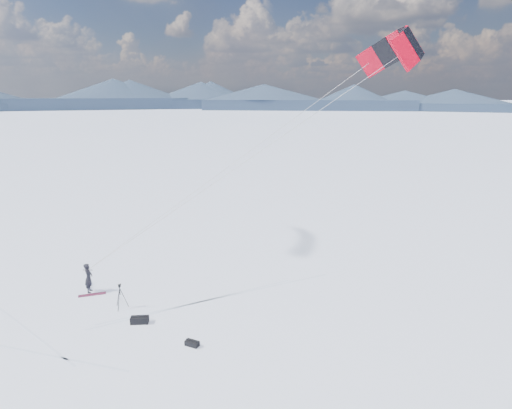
# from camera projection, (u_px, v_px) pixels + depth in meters

# --- Properties ---
(ground) EXTENTS (1800.00, 1800.00, 0.00)m
(ground) POSITION_uv_depth(u_px,v_px,m) (111.00, 316.00, 20.99)
(ground) COLOR white
(horizon_hills) EXTENTS (704.84, 706.81, 9.56)m
(horizon_hills) POSITION_uv_depth(u_px,v_px,m) (104.00, 238.00, 19.97)
(horizon_hills) COLOR #1D2C3E
(horizon_hills) RESTS_ON ground
(snow_tracks) EXTENTS (13.93, 9.84, 0.01)m
(snow_tracks) POSITION_uv_depth(u_px,v_px,m) (74.00, 313.00, 21.30)
(snow_tracks) COLOR silver
(snow_tracks) RESTS_ON ground
(snowkiter) EXTENTS (0.54, 0.69, 1.67)m
(snowkiter) POSITION_uv_depth(u_px,v_px,m) (90.00, 292.00, 23.59)
(snowkiter) COLOR black
(snowkiter) RESTS_ON ground
(snowboard) EXTENTS (1.41, 0.84, 0.04)m
(snowboard) POSITION_uv_depth(u_px,v_px,m) (92.00, 295.00, 23.22)
(snowboard) COLOR maroon
(snowboard) RESTS_ON ground
(tripod) EXTENTS (0.68, 0.59, 1.30)m
(tripod) POSITION_uv_depth(u_px,v_px,m) (120.00, 293.00, 21.61)
(tripod) COLOR black
(tripod) RESTS_ON ground
(gear_bag_a) EXTENTS (0.90, 0.54, 0.37)m
(gear_bag_a) POSITION_uv_depth(u_px,v_px,m) (140.00, 320.00, 20.33)
(gear_bag_a) COLOR black
(gear_bag_a) RESTS_ON ground
(gear_bag_b) EXTENTS (0.67, 0.48, 0.28)m
(gear_bag_b) POSITION_uv_depth(u_px,v_px,m) (192.00, 343.00, 18.49)
(gear_bag_b) COLOR black
(gear_bag_b) RESTS_ON ground
(power_kite) EXTENTS (17.07, 6.73, 12.33)m
(power_kite) POSITION_uv_depth(u_px,v_px,m) (396.00, 50.00, 20.16)
(power_kite) COLOR red
(power_kite) RESTS_ON ground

